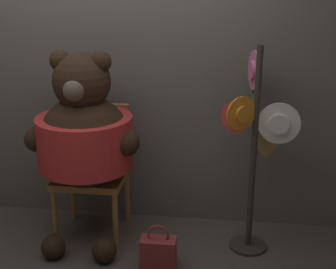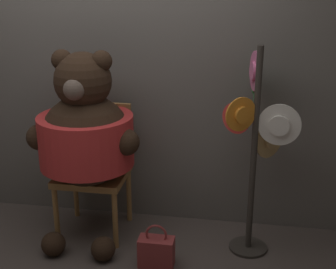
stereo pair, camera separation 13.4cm
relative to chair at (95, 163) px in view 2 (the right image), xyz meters
The scene contains 6 objects.
ground_plane 0.70m from the chair, 79.49° to the right, with size 14.00×14.00×0.00m, color #4C423D.
wall_back 0.76m from the chair, 74.70° to the left, with size 8.00×0.10×2.50m.
chair is the anchor object (origin of this frame).
teddy_bear 0.33m from the chair, 91.99° to the right, with size 0.83×0.74×1.44m.
hat_display_rack 1.26m from the chair, ahead, with size 0.53×0.47×1.50m.
handbag_on_ground 0.85m from the chair, 39.28° to the right, with size 0.25×0.13×0.32m.
Camera 2 is at (1.03, -2.79, 1.94)m, focal length 50.00 mm.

